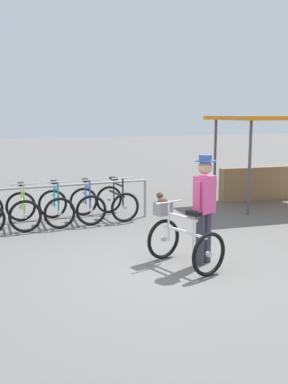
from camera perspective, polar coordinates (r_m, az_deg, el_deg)
name	(u,v)px	position (r m, az deg, el deg)	size (l,w,h in m)	color
ground_plane	(170,271)	(6.88, 3.29, -10.00)	(80.00, 80.00, 0.00)	#605E5B
bike_rack_rail	(62,193)	(9.70, -10.31, -0.15)	(3.91, 0.08, 0.88)	#99999E
racked_bike_lime	(23,209)	(9.78, -15.09, -2.14)	(0.74, 1.15, 0.97)	black
racked_bike_teal	(56,207)	(9.90, -11.09, -1.84)	(0.75, 1.14, 0.97)	black
racked_bike_blue	(87,204)	(10.08, -7.21, -1.53)	(0.80, 1.18, 0.97)	black
racked_bike_black	(117,202)	(10.29, -3.48, -1.23)	(0.67, 1.11, 0.97)	black
featured_bicycle	(180,235)	(7.04, 4.53, -5.42)	(0.89, 1.25, 1.09)	black
person_with_featured_bike	(204,205)	(7.05, 7.65, -1.60)	(0.49, 0.32, 1.72)	#383842
market_stall	(269,150)	(12.43, 15.56, 5.10)	(3.35, 2.66, 2.30)	#4C4C51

